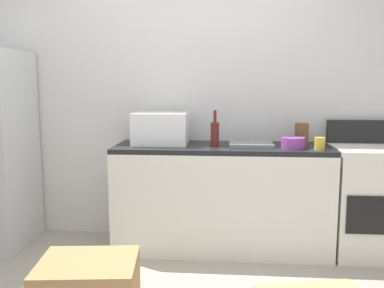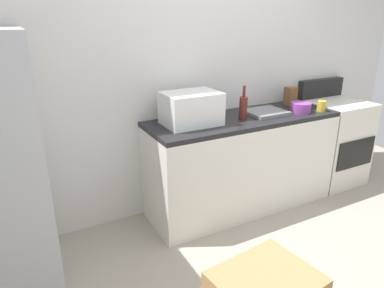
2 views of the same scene
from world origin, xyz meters
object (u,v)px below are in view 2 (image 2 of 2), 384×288
object	(u,v)px
microwave	(191,108)
knife_block	(290,96)
wine_bottle	(243,107)
stove_oven	(332,140)
mixing_bowl	(301,107)
coffee_mug	(321,106)

from	to	relation	value
microwave	knife_block	bearing A→B (deg)	5.73
microwave	wine_bottle	xyz separation A→B (m)	(0.46, -0.09, -0.03)
stove_oven	microwave	size ratio (longest dim) A/B	2.39
mixing_bowl	knife_block	bearing A→B (deg)	67.27
stove_oven	coffee_mug	xyz separation A→B (m)	(-0.46, -0.19, 0.48)
coffee_mug	knife_block	distance (m)	0.35
microwave	knife_block	world-z (taller)	microwave
microwave	wine_bottle	world-z (taller)	wine_bottle
knife_block	stove_oven	bearing A→B (deg)	-15.16
microwave	stove_oven	bearing A→B (deg)	-0.83
mixing_bowl	microwave	bearing A→B (deg)	172.46
microwave	wine_bottle	distance (m)	0.47
microwave	coffee_mug	size ratio (longest dim) A/B	4.60
stove_oven	mixing_bowl	xyz separation A→B (m)	(-0.65, -0.12, 0.48)
mixing_bowl	wine_bottle	bearing A→B (deg)	175.12
coffee_mug	knife_block	size ratio (longest dim) A/B	0.56
coffee_mug	stove_oven	bearing A→B (deg)	22.51
wine_bottle	coffee_mug	bearing A→B (deg)	-8.53
coffee_mug	knife_block	xyz separation A→B (m)	(-0.08, 0.34, 0.04)
microwave	coffee_mug	bearing A→B (deg)	-9.45
microwave	wine_bottle	size ratio (longest dim) A/B	1.53
microwave	coffee_mug	distance (m)	1.31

